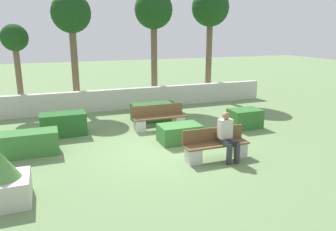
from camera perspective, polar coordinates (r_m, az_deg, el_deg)
ground_plane at (r=10.03m, az=-0.76°, el=-5.83°), size 60.00×60.00×0.00m
perimeter_wall at (r=15.07m, az=-7.97°, el=2.87°), size 14.34×0.30×0.93m
bench_front at (r=9.26m, az=8.34°, el=-5.55°), size 1.87×0.48×0.86m
bench_left_side at (r=11.95m, az=-1.55°, el=-0.72°), size 1.97×0.49×0.86m
person_seated_man at (r=9.14m, az=10.29°, el=-3.19°), size 0.38×0.64×1.35m
hedge_block_near_left at (r=13.06m, az=-2.49°, el=0.62°), size 1.72×0.85×0.69m
hedge_block_near_right at (r=11.76m, az=-17.73°, el=-1.45°), size 1.50×0.76×0.77m
hedge_block_mid_left at (r=12.42m, az=13.23°, el=-0.49°), size 1.14×0.79×0.69m
hedge_block_mid_right at (r=10.28m, az=-22.90°, el=-4.46°), size 1.57×0.73×0.69m
hedge_block_far_left at (r=10.56m, az=2.03°, el=-3.11°), size 1.32×0.84×0.58m
planter_corner_left at (r=7.68m, az=-26.67°, el=-10.33°), size 1.00×1.00×1.14m
tree_leftmost at (r=15.52m, az=-25.11°, el=11.45°), size 1.13×1.13×3.76m
tree_center_left at (r=15.56m, az=-16.49°, el=16.21°), size 1.73×1.73×5.10m
tree_center_right at (r=16.10m, az=-2.51°, el=17.42°), size 1.79×1.79×5.33m
tree_rightmost at (r=17.48m, az=7.37°, el=17.70°), size 1.89×1.89×5.55m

